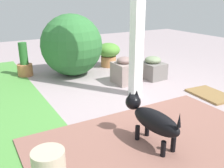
% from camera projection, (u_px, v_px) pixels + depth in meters
% --- Properties ---
extents(ground_plane, '(12.00, 12.00, 0.00)m').
position_uv_depth(ground_plane, '(131.00, 101.00, 3.51)').
color(ground_plane, '#A69499').
extents(brick_path, '(1.80, 2.40, 0.02)m').
position_uv_depth(brick_path, '(164.00, 150.00, 2.38)').
color(brick_path, '#8C5C50').
rests_on(brick_path, ground).
extents(porch_pillar, '(0.15, 0.15, 2.50)m').
position_uv_depth(porch_pillar, '(138.00, 6.00, 3.35)').
color(porch_pillar, white).
rests_on(porch_pillar, ground).
extents(stone_planter_nearest, '(0.44, 0.35, 0.39)m').
position_uv_depth(stone_planter_nearest, '(152.00, 68.00, 4.45)').
color(stone_planter_nearest, slate).
rests_on(stone_planter_nearest, ground).
extents(stone_planter_near, '(0.39, 0.33, 0.45)m').
position_uv_depth(stone_planter_near, '(124.00, 71.00, 4.19)').
color(stone_planter_near, gray).
rests_on(stone_planter_near, ground).
extents(round_shrub, '(1.10, 1.10, 1.10)m').
position_uv_depth(round_shrub, '(72.00, 45.00, 4.53)').
color(round_shrub, '#306E34').
rests_on(round_shrub, ground).
extents(terracotta_pot_tall, '(0.27, 0.27, 0.61)m').
position_uv_depth(terracotta_pot_tall, '(25.00, 64.00, 4.58)').
color(terracotta_pot_tall, '#BE7549').
rests_on(terracotta_pot_tall, ground).
extents(terracotta_pot_broad, '(0.47, 0.47, 0.48)m').
position_uv_depth(terracotta_pot_broad, '(108.00, 53.00, 5.17)').
color(terracotta_pot_broad, '#B77948').
rests_on(terracotta_pot_broad, ground).
extents(dog, '(0.70, 0.24, 0.48)m').
position_uv_depth(dog, '(152.00, 119.00, 2.41)').
color(dog, black).
rests_on(dog, ground).
extents(doormat, '(0.67, 0.47, 0.03)m').
position_uv_depth(doormat, '(211.00, 95.00, 3.71)').
color(doormat, olive).
rests_on(doormat, ground).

